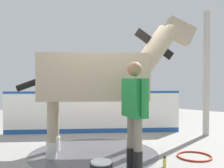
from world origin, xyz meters
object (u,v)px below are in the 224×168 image
horse (101,78)px  bottle_shampoo (165,162)px  handler (135,108)px  hose_coil (194,156)px

horse → bottle_shampoo: size_ratio=14.77×
horse → handler: horse is taller
horse → hose_coil: horse is taller
handler → bottle_shampoo: 1.08m
hose_coil → bottle_shampoo: bearing=-102.2°
handler → bottle_shampoo: bearing=176.3°
handler → hose_coil: handler is taller
horse → hose_coil: size_ratio=4.16×
horse → bottle_shampoo: (1.35, 0.06, -1.39)m
horse → handler: 1.22m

